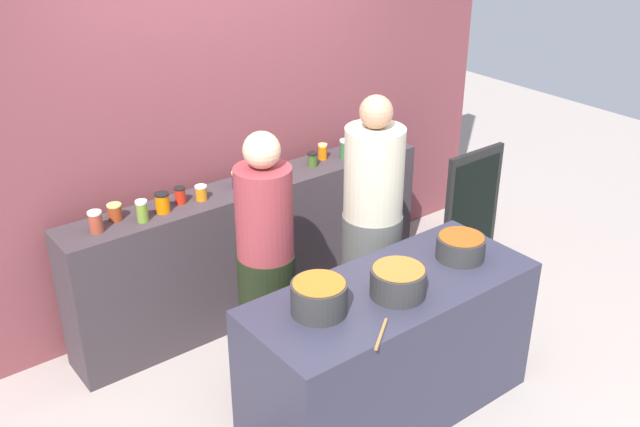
# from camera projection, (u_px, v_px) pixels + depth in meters

# --- Properties ---
(ground) EXTENTS (12.00, 12.00, 0.00)m
(ground) POSITION_uv_depth(u_px,v_px,m) (354.00, 382.00, 4.61)
(ground) COLOR #A0938B
(storefront_wall) EXTENTS (4.80, 0.12, 3.00)m
(storefront_wall) POSITION_uv_depth(u_px,v_px,m) (221.00, 97.00, 4.97)
(storefront_wall) COLOR brown
(storefront_wall) RESTS_ON ground
(display_shelf) EXTENTS (2.70, 0.36, 0.98)m
(display_shelf) POSITION_uv_depth(u_px,v_px,m) (255.00, 247.00, 5.17)
(display_shelf) COLOR #393035
(display_shelf) RESTS_ON ground
(prep_table) EXTENTS (1.70, 0.70, 0.86)m
(prep_table) POSITION_uv_depth(u_px,v_px,m) (389.00, 350.00, 4.21)
(prep_table) COLOR #2E2E3F
(prep_table) RESTS_ON ground
(preserve_jar_0) EXTENTS (0.08, 0.08, 0.13)m
(preserve_jar_0) POSITION_uv_depth(u_px,v_px,m) (96.00, 222.00, 4.30)
(preserve_jar_0) COLOR #963C27
(preserve_jar_0) RESTS_ON display_shelf
(preserve_jar_1) EXTENTS (0.09, 0.09, 0.10)m
(preserve_jar_1) POSITION_uv_depth(u_px,v_px,m) (115.00, 212.00, 4.45)
(preserve_jar_1) COLOR #913618
(preserve_jar_1) RESTS_ON display_shelf
(preserve_jar_2) EXTENTS (0.07, 0.07, 0.14)m
(preserve_jar_2) POSITION_uv_depth(u_px,v_px,m) (142.00, 211.00, 4.42)
(preserve_jar_2) COLOR olive
(preserve_jar_2) RESTS_ON display_shelf
(preserve_jar_3) EXTENTS (0.09, 0.09, 0.13)m
(preserve_jar_3) POSITION_uv_depth(u_px,v_px,m) (162.00, 203.00, 4.54)
(preserve_jar_3) COLOR orange
(preserve_jar_3) RESTS_ON display_shelf
(preserve_jar_4) EXTENTS (0.07, 0.07, 0.11)m
(preserve_jar_4) POSITION_uv_depth(u_px,v_px,m) (180.00, 195.00, 4.66)
(preserve_jar_4) COLOR #B62311
(preserve_jar_4) RESTS_ON display_shelf
(preserve_jar_5) EXTENTS (0.08, 0.08, 0.10)m
(preserve_jar_5) POSITION_uv_depth(u_px,v_px,m) (201.00, 193.00, 4.70)
(preserve_jar_5) COLOR orange
(preserve_jar_5) RESTS_ON display_shelf
(preserve_jar_6) EXTENTS (0.08, 0.08, 0.11)m
(preserve_jar_6) POSITION_uv_depth(u_px,v_px,m) (238.00, 180.00, 4.87)
(preserve_jar_6) COLOR #3F2459
(preserve_jar_6) RESTS_ON display_shelf
(preserve_jar_7) EXTENTS (0.09, 0.09, 0.11)m
(preserve_jar_7) POSITION_uv_depth(u_px,v_px,m) (265.00, 173.00, 4.98)
(preserve_jar_7) COLOR gold
(preserve_jar_7) RESTS_ON display_shelf
(preserve_jar_8) EXTENTS (0.07, 0.07, 0.10)m
(preserve_jar_8) POSITION_uv_depth(u_px,v_px,m) (313.00, 159.00, 5.20)
(preserve_jar_8) COLOR #38531F
(preserve_jar_8) RESTS_ON display_shelf
(preserve_jar_9) EXTENTS (0.07, 0.07, 0.11)m
(preserve_jar_9) POSITION_uv_depth(u_px,v_px,m) (323.00, 151.00, 5.32)
(preserve_jar_9) COLOR #E1610B
(preserve_jar_9) RESTS_ON display_shelf
(preserve_jar_10) EXTENTS (0.08, 0.08, 0.14)m
(preserve_jar_10) POSITION_uv_depth(u_px,v_px,m) (345.00, 149.00, 5.33)
(preserve_jar_10) COLOR #2D6037
(preserve_jar_10) RESTS_ON display_shelf
(preserve_jar_11) EXTENTS (0.07, 0.07, 0.13)m
(preserve_jar_11) POSITION_uv_depth(u_px,v_px,m) (369.00, 143.00, 5.46)
(preserve_jar_11) COLOR gold
(preserve_jar_11) RESTS_ON display_shelf
(cooking_pot_left) EXTENTS (0.29, 0.29, 0.18)m
(cooking_pot_left) POSITION_uv_depth(u_px,v_px,m) (319.00, 298.00, 3.76)
(cooking_pot_left) COLOR #2D2D2D
(cooking_pot_left) RESTS_ON prep_table
(cooking_pot_center) EXTENTS (0.30, 0.30, 0.16)m
(cooking_pot_center) POSITION_uv_depth(u_px,v_px,m) (398.00, 282.00, 3.91)
(cooking_pot_center) COLOR #2D2D2D
(cooking_pot_center) RESTS_ON prep_table
(cooking_pot_right) EXTENTS (0.28, 0.28, 0.14)m
(cooking_pot_right) POSITION_uv_depth(u_px,v_px,m) (461.00, 247.00, 4.27)
(cooking_pot_right) COLOR #2D2D2D
(cooking_pot_right) RESTS_ON prep_table
(wooden_spoon) EXTENTS (0.22, 0.17, 0.02)m
(wooden_spoon) POSITION_uv_depth(u_px,v_px,m) (381.00, 334.00, 3.61)
(wooden_spoon) COLOR #9E703D
(wooden_spoon) RESTS_ON prep_table
(cook_with_tongs) EXTENTS (0.34, 0.34, 1.65)m
(cook_with_tongs) POSITION_uv_depth(u_px,v_px,m) (266.00, 276.00, 4.33)
(cook_with_tongs) COLOR black
(cook_with_tongs) RESTS_ON ground
(cook_in_cap) EXTENTS (0.39, 0.39, 1.72)m
(cook_in_cap) POSITION_uv_depth(u_px,v_px,m) (372.00, 238.00, 4.70)
(cook_in_cap) COLOR #51524F
(cook_in_cap) RESTS_ON ground
(chalkboard_sign) EXTENTS (0.57, 0.05, 0.97)m
(chalkboard_sign) POSITION_uv_depth(u_px,v_px,m) (472.00, 208.00, 5.73)
(chalkboard_sign) COLOR black
(chalkboard_sign) RESTS_ON ground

